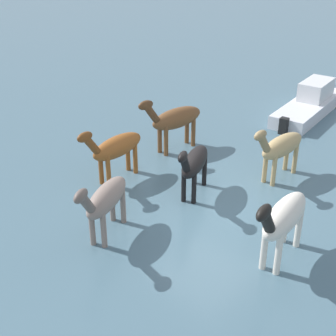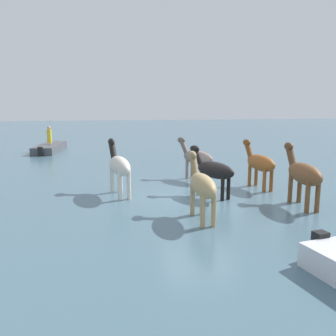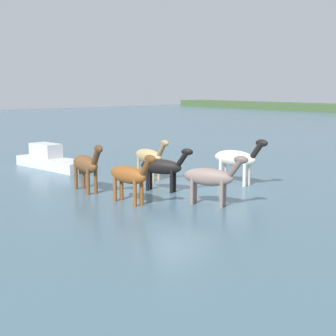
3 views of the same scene
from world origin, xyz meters
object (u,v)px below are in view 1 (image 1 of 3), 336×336
object	(u,v)px
horse_dun_straggler	(283,218)
horse_pinto_flank	(105,199)
horse_gray_outer	(281,147)
horse_lead	(175,119)
boat_motor_center	(310,106)
horse_rear_stallion	(194,163)
horse_dark_mare	(116,148)

from	to	relation	value
horse_dun_straggler	horse_pinto_flank	world-z (taller)	horse_dun_straggler
horse_gray_outer	horse_lead	world-z (taller)	horse_lead
horse_pinto_flank	boat_motor_center	world-z (taller)	horse_pinto_flank
horse_dun_straggler	horse_gray_outer	distance (m)	3.83
horse_dun_straggler	horse_lead	size ratio (longest dim) A/B	1.01
horse_gray_outer	horse_pinto_flank	world-z (taller)	horse_gray_outer
horse_dun_straggler	horse_rear_stallion	distance (m)	3.33
horse_rear_stallion	boat_motor_center	size ratio (longest dim) A/B	0.44
horse_dun_straggler	horse_rear_stallion	xyz separation A→B (m)	(-0.88, -3.21, -0.12)
horse_pinto_flank	horse_dark_mare	distance (m)	2.78
horse_lead	horse_pinto_flank	distance (m)	5.08
horse_rear_stallion	horse_lead	bearing A→B (deg)	-151.60
horse_dark_mare	boat_motor_center	world-z (taller)	horse_dark_mare
horse_gray_outer	boat_motor_center	size ratio (longest dim) A/B	0.48
horse_lead	horse_dark_mare	size ratio (longest dim) A/B	1.07
horse_gray_outer	boat_motor_center	bearing A→B (deg)	-158.47
horse_dark_mare	horse_rear_stallion	bearing A→B (deg)	107.43
horse_rear_stallion	horse_dark_mare	xyz separation A→B (m)	(0.84, -2.17, 0.05)
horse_gray_outer	horse_dark_mare	bearing A→B (deg)	-44.40
boat_motor_center	horse_lead	bearing A→B (deg)	157.87
horse_gray_outer	boat_motor_center	xyz separation A→B (m)	(-5.46, -1.95, -0.68)
horse_pinto_flank	boat_motor_center	size ratio (longest dim) A/B	0.46
horse_lead	horse_pinto_flank	size ratio (longest dim) A/B	1.12
horse_dun_straggler	boat_motor_center	xyz separation A→B (m)	(-8.70, -3.98, -0.76)
horse_rear_stallion	horse_dark_mare	size ratio (longest dim) A/B	0.92
horse_dun_straggler	horse_pinto_flank	xyz separation A→B (m)	(1.97, -3.45, -0.09)
horse_dun_straggler	horse_rear_stallion	bearing A→B (deg)	-114.56
horse_pinto_flank	horse_gray_outer	bearing A→B (deg)	140.82
horse_lead	horse_pinto_flank	xyz separation A→B (m)	(4.64, 2.08, -0.08)
horse_pinto_flank	horse_rear_stallion	world-z (taller)	horse_pinto_flank
horse_gray_outer	horse_pinto_flank	bearing A→B (deg)	-13.42
horse_dun_straggler	horse_lead	world-z (taller)	horse_dun_straggler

